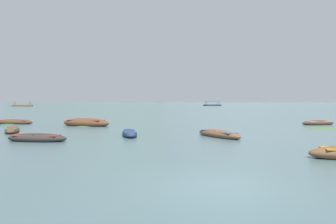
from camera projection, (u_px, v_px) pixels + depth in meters
ground_plane at (167, 102)px, 1507.90m from camera, size 6000.00×6000.00×0.00m
mountain_2 at (122, 52)px, 1797.42m from camera, size 1361.09×1361.09×528.69m
mountain_3 at (230, 51)px, 1776.43m from camera, size 1459.62×1459.62×530.74m
mountain_4 at (299, 64)px, 2073.26m from camera, size 1188.29×1188.29×462.38m
rowboat_1 at (12, 122)px, 32.36m from camera, size 3.97×1.46×0.57m
rowboat_2 at (128, 133)px, 21.27m from camera, size 1.49×3.65×0.51m
rowboat_3 at (35, 138)px, 18.27m from camera, size 3.47×1.57×0.55m
rowboat_4 at (84, 123)px, 29.72m from camera, size 4.82×3.10×0.87m
rowboat_5 at (316, 123)px, 31.53m from camera, size 3.32×1.66×0.53m
rowboat_6 at (217, 134)px, 20.59m from camera, size 2.75×4.06×0.54m
rowboat_7 at (10, 130)px, 23.66m from camera, size 2.11×3.79×0.52m
ferry_0 at (21, 106)px, 145.42m from camera, size 8.46×4.60×2.54m
ferry_1 at (211, 105)px, 168.25m from camera, size 9.10×5.56×2.54m
weed_patch_1 at (322, 129)px, 26.97m from camera, size 3.23×3.18×0.14m
weed_patch_3 at (8, 124)px, 32.29m from camera, size 1.34×2.50×0.14m
weed_patch_4 at (87, 126)px, 29.60m from camera, size 2.58×2.48×0.14m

